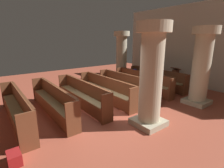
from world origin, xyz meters
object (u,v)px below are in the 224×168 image
Objects in this scene: pew_row_0 at (156,78)px; kneeler_box_red at (14,158)px; pew_row_5 at (53,100)px; pew_row_6 at (16,107)px; pew_row_2 at (125,85)px; pillar_far_side at (121,55)px; pew_row_1 at (142,81)px; pew_row_4 at (82,94)px; lectern at (175,78)px; kneeler_box_navy at (151,108)px; pew_row_3 at (105,89)px; pillar_aisle_side at (201,65)px; pillar_aisle_rear at (151,75)px; hymn_book at (135,69)px.

kneeler_box_red is at bearing -74.28° from pew_row_0.
pew_row_6 is at bearing -90.00° from pew_row_5.
pillar_far_side is (-2.58, 1.93, 1.09)m from pew_row_2.
pew_row_0 is 1.15m from pew_row_1.
lectern is at bearing 85.26° from pew_row_4.
pew_row_1 is 1.00× the size of pew_row_4.
pew_row_0 is 2.30m from pew_row_2.
pew_row_6 reaches higher than kneeler_box_red.
pew_row_0 is at bearing 8.15° from pillar_far_side.
kneeler_box_red is 1.04× the size of kneeler_box_navy.
lectern is (0.47, 4.52, -0.07)m from pew_row_3.
pew_row_0 is 1.00× the size of pew_row_1.
pew_row_2 is (0.00, -1.15, 0.00)m from pew_row_1.
pew_row_1 reaches higher than kneeler_box_navy.
pew_row_0 and pew_row_6 have the same top height.
pillar_aisle_side is 1.00× the size of pillar_far_side.
pew_row_5 is 1.15m from pew_row_6.
pew_row_6 is (0.00, -5.75, 0.00)m from pew_row_1.
pew_row_3 is 3.33× the size of lectern.
kneeler_box_red is at bearing -52.71° from pew_row_4.
pillar_aisle_rear is 3.98m from kneeler_box_red.
pew_row_4 is 3.41m from kneeler_box_red.
kneeler_box_navy is at bearing 57.41° from pew_row_5.
pew_row_2 is at bearing -147.75° from pillar_aisle_side.
lectern is 2.43m from hymn_book.
pew_row_3 is at bearing 118.10° from kneeler_box_red.
pew_row_5 and pew_row_6 have the same top height.
kneeler_box_red is (-0.58, -3.65, -1.48)m from pillar_aisle_rear.
hymn_book is 6.97m from kneeler_box_red.
pillar_far_side is at bearing 163.21° from pew_row_1.
pew_row_2 is 3.40m from pillar_far_side.
pillar_aisle_rear reaches higher than pew_row_1.
hymn_book is (1.85, -0.59, -0.60)m from pillar_far_side.
pew_row_4 is at bearing 90.00° from pew_row_5.
pew_row_5 is 19.70× the size of hymn_book.
pew_row_6 is 1.17× the size of pillar_far_side.
hymn_book is at bearing 106.38° from pew_row_3.
kneeler_box_navy is at bearing 44.16° from pew_row_4.
pew_row_3 is 1.17× the size of pillar_far_side.
pillar_aisle_rear is at bearing -27.12° from pew_row_2.
pew_row_3 is 1.00× the size of pew_row_4.
pew_row_3 is 2.11m from kneeler_box_navy.
lectern is at bearing 141.70° from pillar_aisle_side.
kneeler_box_red is at bearing -56.20° from pillar_far_side.
kneeler_box_red is (2.78, -6.33, -0.88)m from hymn_book.
lectern is (-2.16, 4.72, -1.16)m from pillar_aisle_rear.
pillar_far_side reaches higher than lectern.
pew_row_4 is (0.00, -2.30, 0.00)m from pew_row_2.
hymn_book is (-0.73, 5.94, 0.49)m from pew_row_6.
pillar_aisle_rear reaches higher than pew_row_4.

